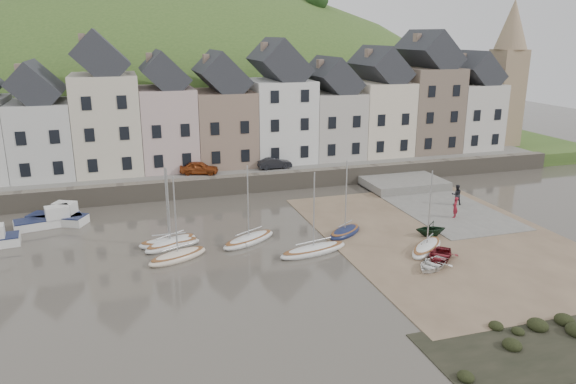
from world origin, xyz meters
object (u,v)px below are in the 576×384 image
object	(u,v)px
car_left	(199,168)
car_right	(275,163)
rowboat_white	(432,264)
sailboat_0	(169,243)
rowboat_green	(431,228)
person_dark	(457,195)
rowboat_red	(440,256)
person_red	(455,207)

from	to	relation	value
car_left	car_right	world-z (taller)	car_left
rowboat_white	car_left	bearing A→B (deg)	175.16
sailboat_0	rowboat_green	xyz separation A→B (m)	(19.84, -4.13, 0.43)
person_dark	rowboat_red	bearing A→B (deg)	71.48
rowboat_white	person_dark	bearing A→B (deg)	109.25
rowboat_green	person_dark	size ratio (longest dim) A/B	1.26
car_left	car_right	bearing A→B (deg)	-72.27
car_right	person_red	bearing A→B (deg)	-144.00
rowboat_white	rowboat_green	bearing A→B (deg)	118.54
sailboat_0	rowboat_red	bearing A→B (deg)	-25.37
rowboat_white	car_right	size ratio (longest dim) A/B	0.83
sailboat_0	person_dark	size ratio (longest dim) A/B	3.32
person_dark	car_right	distance (m)	18.85
rowboat_white	rowboat_green	distance (m)	6.34
rowboat_white	rowboat_green	size ratio (longest dim) A/B	1.24
car_left	person_red	bearing A→B (deg)	-111.05
person_dark	car_right	xyz separation A→B (m)	(-13.93, 12.65, 1.12)
rowboat_green	car_left	world-z (taller)	car_left
sailboat_0	rowboat_red	world-z (taller)	sailboat_0
rowboat_green	car_left	distance (m)	24.50
person_red	car_right	xyz separation A→B (m)	(-11.67, 15.81, 1.16)
sailboat_0	rowboat_white	size ratio (longest dim) A/B	2.12
car_left	sailboat_0	bearing A→B (deg)	-179.04
person_red	car_right	bearing A→B (deg)	-98.11
sailboat_0	rowboat_red	distance (m)	19.84
rowboat_white	rowboat_red	world-z (taller)	rowboat_red
sailboat_0	rowboat_red	xyz separation A→B (m)	(17.93, -8.50, 0.13)
rowboat_white	person_red	distance (m)	11.52
rowboat_white	person_red	xyz separation A→B (m)	(7.53, 8.70, 0.66)
car_left	rowboat_green	bearing A→B (deg)	-123.41
rowboat_white	person_dark	world-z (taller)	person_dark
person_red	rowboat_green	bearing A→B (deg)	-7.90
rowboat_white	car_left	xyz separation A→B (m)	(-12.15, 24.51, 1.89)
rowboat_white	person_dark	size ratio (longest dim) A/B	1.56
rowboat_white	rowboat_red	xyz separation A→B (m)	(1.28, 1.09, 0.02)
sailboat_0	car_left	size ratio (longest dim) A/B	1.64
car_left	person_dark	bearing A→B (deg)	-102.23
person_dark	person_red	bearing A→B (deg)	74.24
rowboat_green	person_red	size ratio (longest dim) A/B	1.32
person_red	car_left	size ratio (longest dim) A/B	0.47
car_left	rowboat_red	bearing A→B (deg)	-132.43
car_right	rowboat_green	bearing A→B (deg)	-159.37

